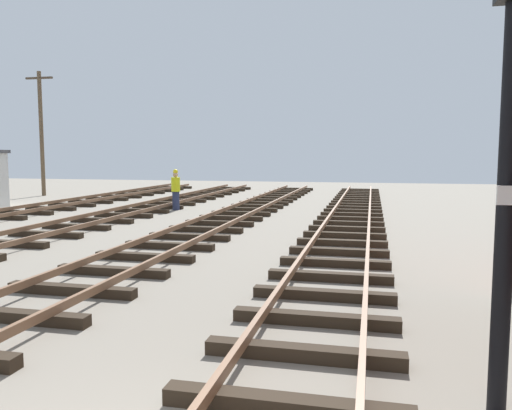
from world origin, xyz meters
name	(u,v)px	position (x,y,z in m)	size (l,w,h in m)	color
utility_pole_far	(41,131)	(-18.19, 24.82, 3.96)	(1.80, 0.24, 7.54)	brown
track_worker_foreground	(176,190)	(-7.19, 19.05, 0.93)	(0.40, 0.40, 1.87)	#262D4C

